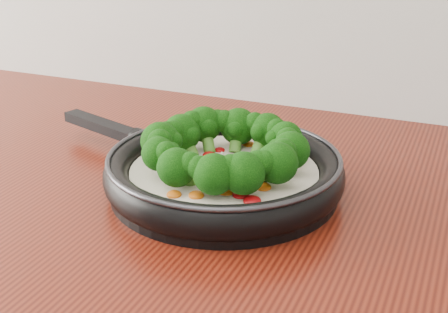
% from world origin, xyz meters
% --- Properties ---
extents(skillet, '(0.51, 0.39, 0.09)m').
position_xyz_m(skillet, '(0.04, 1.10, 0.94)').
color(skillet, black).
rests_on(skillet, counter).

